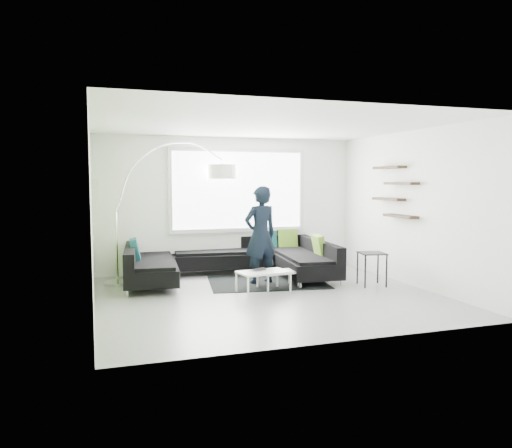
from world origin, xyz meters
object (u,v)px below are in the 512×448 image
(sectional_sofa, at_px, (229,261))
(side_table, at_px, (372,269))
(arc_lamp, at_px, (116,212))
(laptop, at_px, (261,270))
(coffee_table, at_px, (271,280))
(person, at_px, (260,235))

(sectional_sofa, distance_m, side_table, 2.69)
(arc_lamp, relative_size, laptop, 7.26)
(sectional_sofa, relative_size, laptop, 11.09)
(side_table, height_order, laptop, side_table)
(coffee_table, relative_size, person, 0.61)
(arc_lamp, distance_m, side_table, 4.75)
(arc_lamp, bearing_deg, coffee_table, -36.76)
(arc_lamp, bearing_deg, laptop, -39.17)
(coffee_table, height_order, person, person)
(arc_lamp, relative_size, side_table, 4.39)
(coffee_table, bearing_deg, arc_lamp, 142.64)
(sectional_sofa, distance_m, laptop, 1.21)
(arc_lamp, xyz_separation_m, person, (2.54, -0.69, -0.43))
(person, relative_size, laptop, 4.93)
(coffee_table, distance_m, side_table, 1.87)
(coffee_table, relative_size, arc_lamp, 0.42)
(person, xyz_separation_m, laptop, (-0.21, -0.65, -0.53))
(laptop, bearing_deg, person, 46.80)
(arc_lamp, height_order, side_table, arc_lamp)
(person, bearing_deg, laptop, 59.51)
(sectional_sofa, xyz_separation_m, person, (0.47, -0.53, 0.54))
(coffee_table, xyz_separation_m, arc_lamp, (-2.53, 1.31, 1.15))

